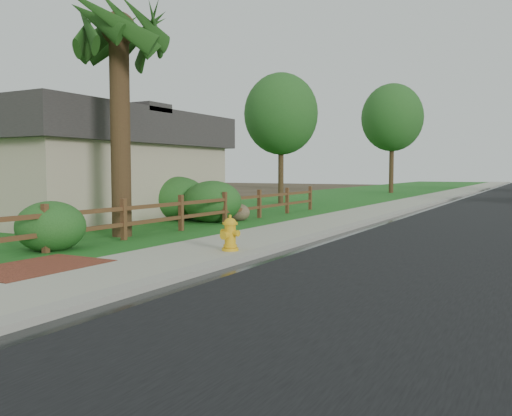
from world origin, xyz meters
The scene contains 17 objects.
ground centered at (0.00, 0.00, 0.00)m, with size 120.00×120.00×0.00m, color #342B1C.
curb centered at (0.40, 35.00, 0.06)m, with size 0.40×90.00×0.12m, color gray.
wet_gutter centered at (0.75, 35.00, 0.02)m, with size 0.50×90.00×0.00m, color black.
sidewalk centered at (-0.90, 35.00, 0.05)m, with size 2.20×90.00×0.10m, color #A7A692.
grass_strip centered at (-2.80, 35.00, 0.03)m, with size 1.60×90.00×0.06m, color #17501A.
lawn_near centered at (-8.00, 35.00, 0.02)m, with size 9.00×90.00×0.04m, color #17501A.
brick_patch centered at (-2.20, -1.00, 0.06)m, with size 1.60×2.40×0.11m, color brown.
ranch_fence centered at (-3.60, 6.40, 0.62)m, with size 0.12×16.92×1.10m.
palm_tree centered at (-4.30, 3.50, 5.52)m, with size 3.60×3.60×6.60m.
house centered at (-11.00, 7.00, 2.08)m, with size 10.60×9.60×4.05m.
fire_hydrant centered at (-0.18, 2.30, 0.45)m, with size 0.50×0.40×0.76m.
boulder centered at (-3.90, 8.88, 0.33)m, with size 0.98×0.73×0.65m, color brown.
shrub_a centered at (-3.90, 0.80, 0.57)m, with size 1.51×1.51×1.13m, color #1E4C1B.
shrub_b centered at (-6.08, 8.29, 0.79)m, with size 2.27×2.27×1.59m, color #1E4C1B.
shrub_c centered at (-4.42, 8.11, 0.73)m, with size 2.01×2.01×1.45m, color #1E4C1B.
tree_near_left centered at (-6.83, 18.46, 4.76)m, with size 3.90×3.90×6.92m.
tree_mid_left centered at (-5.20, 34.92, 5.89)m, with size 4.77×4.77×8.53m.
Camera 1 is at (5.76, -7.47, 1.81)m, focal length 38.00 mm.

